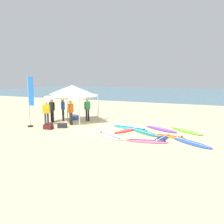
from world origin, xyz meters
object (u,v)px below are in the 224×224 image
object	(u,v)px
surfboard_teal	(146,133)
gear_bag_on_sand	(49,126)
person_orange	(71,111)
person_green	(87,108)
surfboard_red	(126,131)
surfboard_white	(110,136)
surfboard_purple	(161,129)
surfboard_lime	(186,131)
surfboard_cyan	(130,128)
canopy_tent	(72,90)
surfboard_navy	(162,138)
gear_bag_by_pole	(48,127)
surfboard_orange	(168,136)
gear_bag_near_tent	(62,126)
banner_flag	(30,104)
person_black	(52,109)
person_blue	(63,108)
cooler_box	(75,117)
person_yellow	(46,112)
surfboard_pink	(147,141)
surfboard_blue	(192,143)

from	to	relation	value
surfboard_teal	gear_bag_on_sand	world-z (taller)	gear_bag_on_sand
surfboard_teal	person_orange	distance (m)	5.51
person_green	surfboard_red	bearing A→B (deg)	-27.18
surfboard_white	surfboard_teal	bearing A→B (deg)	41.27
surfboard_purple	surfboard_lime	distance (m)	1.56
surfboard_red	surfboard_cyan	bearing A→B (deg)	91.51
canopy_tent	surfboard_purple	bearing A→B (deg)	4.78
surfboard_purple	surfboard_navy	distance (m)	2.12
surfboard_teal	gear_bag_by_pole	world-z (taller)	gear_bag_by_pole
surfboard_orange	surfboard_purple	bearing A→B (deg)	113.36
surfboard_lime	gear_bag_near_tent	world-z (taller)	gear_bag_near_tent
person_orange	canopy_tent	bearing A→B (deg)	106.91
surfboard_red	gear_bag_near_tent	xyz separation A→B (m)	(-4.19, -0.73, 0.10)
surfboard_purple	banner_flag	distance (m)	8.68
person_black	surfboard_cyan	bearing A→B (deg)	2.32
banner_flag	gear_bag_by_pole	size ratio (longest dim) A/B	5.67
surfboard_cyan	person_green	bearing A→B (deg)	163.18
surfboard_cyan	person_green	world-z (taller)	person_green
person_blue	person_orange	xyz separation A→B (m)	(1.29, -0.92, 0.00)
surfboard_white	cooler_box	size ratio (longest dim) A/B	4.29
gear_bag_by_pole	surfboard_cyan	bearing A→B (deg)	24.90
surfboard_teal	surfboard_cyan	distance (m)	1.54
surfboard_white	surfboard_orange	xyz separation A→B (m)	(3.01, 1.23, 0.00)
person_black	gear_bag_by_pole	world-z (taller)	person_black
person_blue	person_orange	bearing A→B (deg)	-35.40
surfboard_purple	person_yellow	xyz separation A→B (m)	(-7.42, -1.88, 0.95)
surfboard_pink	person_orange	xyz separation A→B (m)	(-5.88, 1.97, 0.95)
surfboard_cyan	cooler_box	world-z (taller)	cooler_box
surfboard_white	person_yellow	world-z (taller)	person_yellow
surfboard_pink	person_black	size ratio (longest dim) A/B	1.34
gear_bag_on_sand	surfboard_purple	bearing A→B (deg)	18.44
surfboard_pink	person_orange	distance (m)	6.27
surfboard_teal	person_blue	distance (m)	6.89
surfboard_navy	gear_bag_on_sand	xyz separation A→B (m)	(-7.37, -0.24, 0.10)
surfboard_navy	gear_bag_by_pole	distance (m)	7.16
surfboard_teal	surfboard_lime	xyz separation A→B (m)	(2.20, 1.38, -0.00)
person_black	gear_bag_by_pole	size ratio (longest dim) A/B	2.85
surfboard_purple	person_black	bearing A→B (deg)	-175.05
person_green	gear_bag_near_tent	world-z (taller)	person_green
surfboard_blue	gear_bag_on_sand	xyz separation A→B (m)	(-8.89, 0.06, 0.10)
banner_flag	surfboard_white	bearing A→B (deg)	-2.36
surfboard_blue	person_blue	bearing A→B (deg)	165.98
surfboard_white	person_black	bearing A→B (deg)	159.21
surfboard_white	canopy_tent	bearing A→B (deg)	149.58
person_orange	person_yellow	xyz separation A→B (m)	(-1.35, -0.92, 0.00)
canopy_tent	person_green	size ratio (longest dim) A/B	1.66
surfboard_navy	person_green	bearing A→B (deg)	155.67
person_blue	person_yellow	distance (m)	1.84
canopy_tent	person_black	distance (m)	2.19
surfboard_white	surfboard_red	distance (m)	1.60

